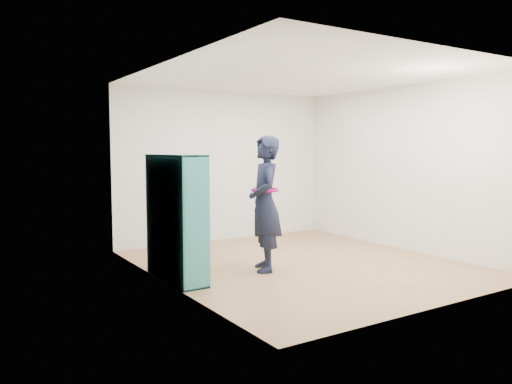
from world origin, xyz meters
TOP-DOWN VIEW (x-y plane):
  - floor at (0.00, 0.00)m, footprint 4.50×4.50m
  - ceiling at (0.00, 0.00)m, footprint 4.50×4.50m
  - wall_left at (-2.00, 0.00)m, footprint 0.02×4.50m
  - wall_right at (2.00, 0.00)m, footprint 0.02×4.50m
  - wall_back at (0.00, 2.25)m, footprint 4.00×0.02m
  - wall_front at (0.00, -2.25)m, footprint 4.00×0.02m
  - bookshelf at (-1.85, 0.18)m, footprint 0.34×1.15m
  - person at (-0.65, -0.01)m, footprint 0.65×0.76m
  - smartphone at (-0.74, 0.11)m, footprint 0.03×0.10m

SIDE VIEW (x-z plane):
  - floor at x=0.00m, z-range 0.00..0.00m
  - bookshelf at x=-1.85m, z-range -0.02..1.52m
  - person at x=-0.65m, z-range 0.00..1.78m
  - smartphone at x=-0.74m, z-range 0.94..1.07m
  - wall_left at x=-2.00m, z-range 0.00..2.60m
  - wall_right at x=2.00m, z-range 0.00..2.60m
  - wall_back at x=0.00m, z-range 0.00..2.60m
  - wall_front at x=0.00m, z-range 0.00..2.60m
  - ceiling at x=0.00m, z-range 2.60..2.60m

